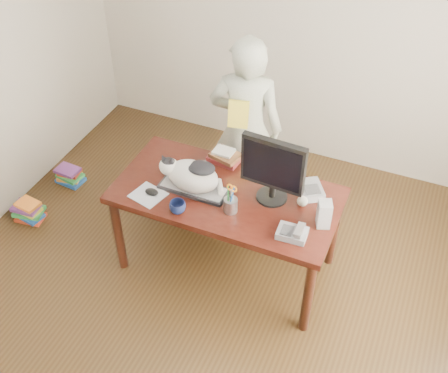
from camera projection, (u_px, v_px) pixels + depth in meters
room at (186, 179)px, 3.16m from camera, size 4.50×4.50×4.50m
desk at (231, 201)px, 4.12m from camera, size 1.60×0.80×0.75m
keyboard at (194, 188)px, 3.98m from camera, size 0.50×0.19×0.03m
cat at (191, 175)px, 3.90m from camera, size 0.48×0.25×0.28m
monitor at (273, 168)px, 3.73m from camera, size 0.45×0.23×0.51m
pen_cup at (231, 204)px, 3.79m from camera, size 0.11×0.11×0.24m
mousepad at (148, 195)px, 3.95m from camera, size 0.26×0.25×0.01m
mouse at (152, 192)px, 3.94m from camera, size 0.11×0.09×0.04m
coffee_mug at (178, 207)px, 3.80m from camera, size 0.16×0.16×0.09m
phone at (293, 233)px, 3.63m from camera, size 0.20×0.17×0.09m
speaker at (324, 214)px, 3.67m from camera, size 0.12×0.12×0.19m
baseball at (302, 201)px, 3.85m from camera, size 0.08×0.08×0.08m
book_stack at (225, 156)px, 4.22m from camera, size 0.26×0.21×0.09m
calculator at (311, 190)px, 3.95m from camera, size 0.25×0.26×0.06m
person at (246, 129)px, 4.46m from camera, size 0.65×0.50×1.61m
held_book at (238, 114)px, 4.18m from camera, size 0.17×0.12×0.21m
book_pile_a at (29, 211)px, 4.79m from camera, size 0.27×0.22×0.18m
book_pile_b at (70, 175)px, 5.17m from camera, size 0.26×0.20×0.15m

